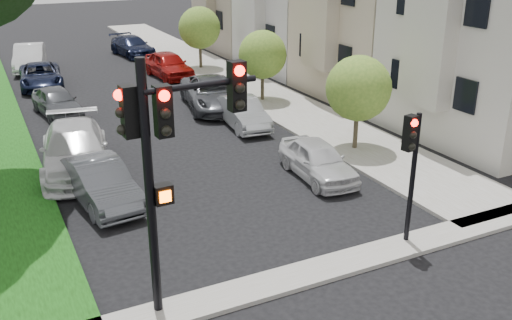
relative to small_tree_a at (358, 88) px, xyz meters
name	(u,v)px	position (x,y,z in m)	size (l,w,h in m)	color
sidewalk_right	(217,71)	(0.55, 15.18, -2.42)	(3.50, 44.00, 0.12)	gray
sidewalk_cross	(310,273)	(-6.20, -6.82, -2.42)	(60.00, 1.00, 0.12)	gray
small_tree_a	(358,88)	(0.00, 0.00, 0.00)	(2.48, 2.48, 3.72)	#2B261C
small_tree_b	(263,55)	(0.00, 7.93, -0.09)	(2.39, 2.39, 3.58)	#2B261C
small_tree_c	(199,28)	(0.00, 16.50, 0.10)	(2.58, 2.58, 3.87)	#2B261C
traffic_signal_main	(168,143)	(-9.55, -6.58, 1.45)	(2.78, 0.72, 5.69)	black
traffic_signal_secondary	(411,156)	(-3.17, -6.63, 0.09)	(0.49, 0.39, 3.68)	black
car_parked_0	(318,160)	(-2.76, -1.67, -1.82)	(1.54, 3.82, 1.30)	silver
car_parked_1	(243,113)	(-2.65, 4.61, -1.83)	(1.36, 3.91, 1.29)	#999BA0
car_parked_2	(212,93)	(-2.71, 7.96, -1.73)	(2.47, 5.36, 1.49)	#3F4247
car_parked_3	(169,65)	(-2.55, 15.12, -1.71)	(1.81, 4.49, 1.53)	maroon
car_parked_4	(132,46)	(-2.70, 22.67, -1.79)	(1.91, 4.69, 1.36)	black
car_parked_5	(100,183)	(-9.88, -0.40, -1.79)	(1.46, 4.19, 1.38)	#3F4247
car_parked_6	(75,150)	(-10.10, 2.67, -1.67)	(2.25, 5.54, 1.61)	silver
car_parked_7	(57,102)	(-9.65, 10.05, -1.81)	(1.57, 3.91, 1.33)	#3F4247
car_parked_8	(41,76)	(-9.62, 16.01, -1.82)	(2.18, 4.74, 1.32)	black
car_parked_9	(30,58)	(-9.66, 20.86, -1.67)	(1.70, 4.87, 1.61)	silver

